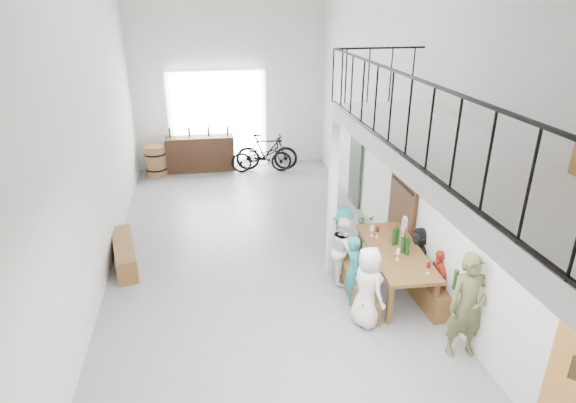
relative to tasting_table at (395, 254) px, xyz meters
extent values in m
plane|color=slate|center=(-2.20, 1.29, -0.71)|extent=(12.00, 12.00, 0.00)
plane|color=silver|center=(-2.20, 7.29, 2.04)|extent=(5.50, 0.00, 5.50)
plane|color=silver|center=(-2.20, -4.71, 2.04)|extent=(5.50, 0.00, 5.50)
plane|color=silver|center=(-4.95, 1.29, 2.04)|extent=(0.00, 12.00, 12.00)
plane|color=silver|center=(0.55, 1.29, 2.04)|extent=(0.00, 12.00, 12.00)
cube|color=white|center=(-2.60, 7.23, 0.69)|extent=(2.80, 0.08, 2.80)
cube|color=#3C2311|center=(0.50, 0.99, 0.29)|extent=(0.06, 1.10, 2.00)
cube|color=#2B352C|center=(0.50, 3.79, 0.29)|extent=(0.06, 0.80, 2.00)
cube|color=#3B3217|center=(0.52, -0.11, 1.19)|extent=(0.04, 0.45, 0.55)
cylinder|color=white|center=(0.51, 2.49, 1.69)|extent=(0.04, 0.28, 0.28)
cube|color=white|center=(-0.20, -1.91, 2.29)|extent=(1.50, 5.60, 0.25)
cube|color=black|center=(-0.93, -1.91, 3.27)|extent=(0.03, 5.60, 0.03)
cube|color=black|center=(-0.93, -1.91, 2.44)|extent=(0.03, 5.60, 0.03)
cube|color=black|center=(-0.20, 0.87, 3.27)|extent=(1.50, 0.03, 0.03)
cube|color=white|center=(-0.90, 0.84, 0.73)|extent=(0.14, 0.14, 2.88)
cube|color=brown|center=(0.00, 0.00, 0.05)|extent=(0.99, 2.16, 0.06)
cube|color=brown|center=(-0.42, -0.88, -0.34)|extent=(0.08, 0.08, 0.73)
cube|color=brown|center=(0.30, -0.93, -0.34)|extent=(0.08, 0.08, 0.73)
cube|color=brown|center=(-0.30, 0.93, -0.34)|extent=(0.08, 0.08, 0.73)
cube|color=brown|center=(0.42, 0.88, -0.34)|extent=(0.08, 0.08, 0.73)
cube|color=brown|center=(-0.67, 0.03, -0.48)|extent=(0.41, 1.94, 0.44)
cube|color=brown|center=(0.37, -0.08, -0.48)|extent=(0.30, 1.96, 0.45)
cylinder|color=black|center=(0.12, -0.18, 0.26)|extent=(0.07, 0.07, 0.35)
cylinder|color=black|center=(0.08, -0.10, 0.26)|extent=(0.07, 0.07, 0.35)
cylinder|color=black|center=(0.03, 0.17, 0.26)|extent=(0.07, 0.07, 0.35)
cylinder|color=black|center=(0.09, 0.20, 0.26)|extent=(0.07, 0.07, 0.35)
cube|color=brown|center=(-4.70, 1.76, -0.48)|extent=(0.66, 1.67, 0.46)
cylinder|color=brown|center=(-4.43, 6.69, -0.27)|extent=(0.58, 0.58, 0.88)
cylinder|color=black|center=(-4.43, 6.69, -0.49)|extent=(0.60, 0.60, 0.05)
cylinder|color=black|center=(-4.43, 6.69, -0.05)|extent=(0.60, 0.60, 0.05)
cube|color=#3C2311|center=(-3.17, 6.94, -0.20)|extent=(1.94, 0.58, 1.02)
cylinder|color=black|center=(-3.98, 7.01, 0.45)|extent=(0.06, 0.06, 0.28)
cylinder|color=black|center=(-3.44, 6.97, 0.45)|extent=(0.06, 0.06, 0.28)
cylinder|color=black|center=(-2.90, 6.96, 0.45)|extent=(0.06, 0.06, 0.28)
cylinder|color=black|center=(-2.35, 6.92, 0.45)|extent=(0.06, 0.06, 0.28)
imported|color=white|center=(-0.76, -0.80, -0.04)|extent=(0.60, 0.75, 1.33)
imported|color=#227473|center=(-0.79, -0.20, -0.10)|extent=(0.37, 0.49, 1.22)
imported|color=white|center=(-0.76, 0.47, -0.09)|extent=(0.58, 0.68, 1.24)
imported|color=#227473|center=(-0.71, 0.86, -0.07)|extent=(0.54, 0.86, 1.27)
imported|color=red|center=(0.53, -0.55, -0.19)|extent=(0.33, 0.63, 1.03)
imported|color=black|center=(0.52, 0.15, -0.16)|extent=(0.57, 1.05, 1.09)
imported|color=white|center=(0.55, 0.72, -0.18)|extent=(0.47, 0.59, 1.06)
imported|color=brown|center=(0.36, -1.70, 0.09)|extent=(0.61, 0.42, 1.59)
imported|color=#1A541B|center=(0.25, 2.24, -0.51)|extent=(0.43, 0.39, 0.40)
imported|color=black|center=(-1.44, 6.49, -0.25)|extent=(1.79, 0.74, 0.92)
imported|color=black|center=(-1.27, 6.63, -0.17)|extent=(1.85, 0.77, 1.08)
camera|label=1|loc=(-3.08, -6.69, 4.05)|focal=30.00mm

